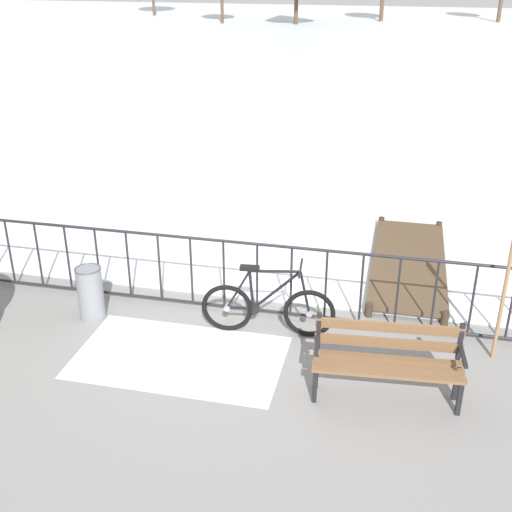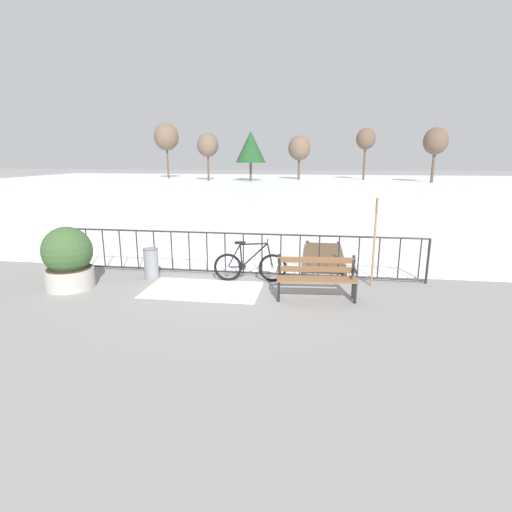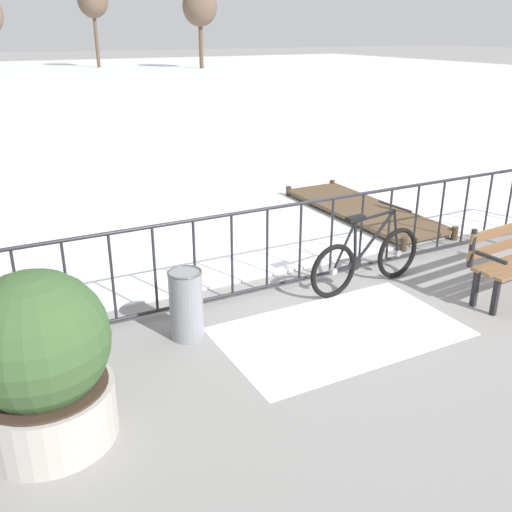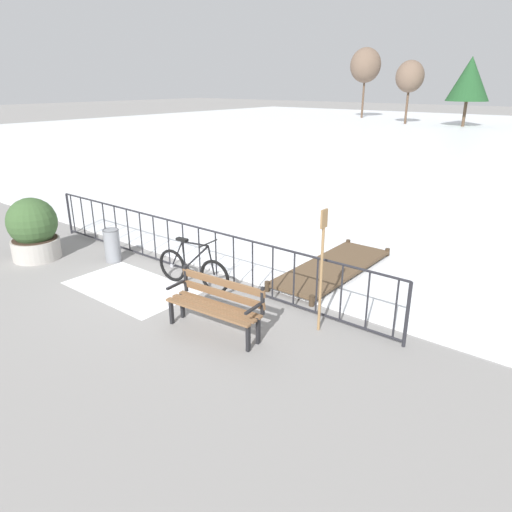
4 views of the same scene
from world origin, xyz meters
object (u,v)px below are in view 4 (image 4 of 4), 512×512
at_px(park_bench, 216,301).
at_px(trash_bin, 112,245).
at_px(bicycle_near_railing, 193,269).
at_px(oar_upright, 322,263).
at_px(planter_with_shrub, 33,230).

distance_m(park_bench, trash_bin, 3.99).
bearing_deg(bicycle_near_railing, oar_upright, 1.28).
relative_size(bicycle_near_railing, planter_with_shrub, 1.24).
bearing_deg(park_bench, oar_upright, 39.46).
bearing_deg(bicycle_near_railing, planter_with_shrub, -164.56).
bearing_deg(park_bench, planter_with_shrub, -178.86).
height_order(planter_with_shrub, oar_upright, oar_upright).
distance_m(park_bench, oar_upright, 1.73).
xyz_separation_m(park_bench, oar_upright, (1.25, 1.03, 0.63)).
bearing_deg(trash_bin, planter_with_shrub, -147.85).
bearing_deg(planter_with_shrub, park_bench, 1.14).
height_order(park_bench, oar_upright, oar_upright).
distance_m(planter_with_shrub, trash_bin, 1.80).
xyz_separation_m(bicycle_near_railing, planter_with_shrub, (-3.88, -1.07, 0.30)).
bearing_deg(oar_upright, park_bench, -140.54).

